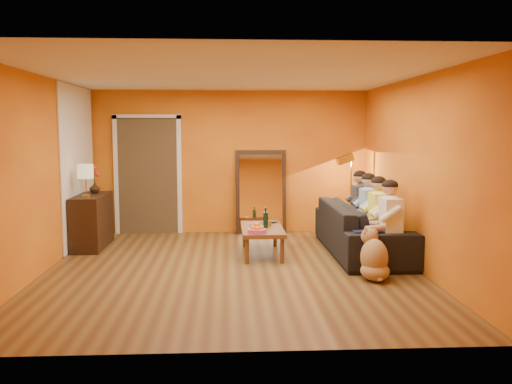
{
  "coord_description": "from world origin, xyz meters",
  "views": [
    {
      "loc": [
        -0.05,
        -7.18,
        1.88
      ],
      "look_at": [
        0.35,
        0.5,
        1.0
      ],
      "focal_mm": 38.0,
      "sensor_mm": 36.0,
      "label": 1
    }
  ],
  "objects": [
    {
      "name": "coffee_table",
      "position": [
        0.46,
        0.86,
        0.21
      ],
      "size": [
        0.62,
        1.22,
        0.42
      ],
      "primitive_type": null,
      "rotation": [
        0.0,
        0.0,
        0.0
      ],
      "color": "brown",
      "rests_on": "floor"
    },
    {
      "name": "person_mid_left",
      "position": [
        2.13,
        0.45,
        0.61
      ],
      "size": [
        0.7,
        0.44,
        1.22
      ],
      "primitive_type": null,
      "color": "#FFFE54",
      "rests_on": "sofa"
    },
    {
      "name": "tumbler",
      "position": [
        0.58,
        0.98,
        0.46
      ],
      "size": [
        0.12,
        0.12,
        0.08
      ],
      "primitive_type": "imported",
      "rotation": [
        0.0,
        0.0,
        -0.35
      ],
      "color": "#B27F3F",
      "rests_on": "coffee_table"
    },
    {
      "name": "white_accent",
      "position": [
        -2.48,
        1.75,
        1.3
      ],
      "size": [
        0.02,
        1.9,
        2.58
      ],
      "primitive_type": "cube",
      "color": "white",
      "rests_on": "wall_left"
    },
    {
      "name": "door_header",
      "position": [
        -1.5,
        2.71,
        2.12
      ],
      "size": [
        1.22,
        0.06,
        0.08
      ],
      "primitive_type": "cube",
      "color": "white",
      "rests_on": "wall_back"
    },
    {
      "name": "book_lower",
      "position": [
        0.28,
        0.66,
        0.43
      ],
      "size": [
        0.2,
        0.26,
        0.02
      ],
      "primitive_type": "imported",
      "rotation": [
        0.0,
        0.0,
        -0.11
      ],
      "color": "black",
      "rests_on": "coffee_table"
    },
    {
      "name": "flowers",
      "position": [
        -2.24,
        1.8,
        1.19
      ],
      "size": [
        0.17,
        0.17,
        0.45
      ],
      "primitive_type": null,
      "color": "red",
      "rests_on": "vase"
    },
    {
      "name": "sofa",
      "position": [
        2.0,
        0.9,
        0.38
      ],
      "size": [
        2.61,
        1.02,
        0.76
      ],
      "primitive_type": "imported",
      "rotation": [
        0.0,
        0.0,
        1.57
      ],
      "color": "black",
      "rests_on": "floor"
    },
    {
      "name": "mirror_frame",
      "position": [
        0.55,
        2.63,
        0.76
      ],
      "size": [
        0.92,
        0.27,
        1.51
      ],
      "primitive_type": "cube",
      "rotation": [
        -0.14,
        0.0,
        0.0
      ],
      "color": "black",
      "rests_on": "floor"
    },
    {
      "name": "mirror_glass",
      "position": [
        0.55,
        2.59,
        0.76
      ],
      "size": [
        0.78,
        0.21,
        1.35
      ],
      "primitive_type": "cube",
      "rotation": [
        -0.14,
        0.0,
        0.0
      ],
      "color": "white",
      "rests_on": "mirror_frame"
    },
    {
      "name": "person_far_right",
      "position": [
        2.13,
        1.55,
        0.61
      ],
      "size": [
        0.7,
        0.44,
        1.22
      ],
      "primitive_type": null,
      "color": "#313236",
      "rests_on": "sofa"
    },
    {
      "name": "laptop",
      "position": [
        0.64,
        1.21,
        0.43
      ],
      "size": [
        0.38,
        0.37,
        0.03
      ],
      "primitive_type": "imported",
      "rotation": [
        0.0,
        0.0,
        0.68
      ],
      "color": "black",
      "rests_on": "coffee_table"
    },
    {
      "name": "door_jamb_left",
      "position": [
        -2.07,
        2.71,
        1.05
      ],
      "size": [
        0.08,
        0.06,
        2.2
      ],
      "primitive_type": "cube",
      "color": "white",
      "rests_on": "wall_back"
    },
    {
      "name": "dog",
      "position": [
        1.79,
        -0.57,
        0.33
      ],
      "size": [
        0.42,
        0.6,
        0.66
      ],
      "primitive_type": null,
      "rotation": [
        0.0,
        0.0,
        0.11
      ],
      "color": "#AB854D",
      "rests_on": "floor"
    },
    {
      "name": "table_lamp",
      "position": [
        -2.24,
        1.25,
        1.1
      ],
      "size": [
        0.24,
        0.24,
        0.51
      ],
      "primitive_type": null,
      "color": "beige",
      "rests_on": "sideboard"
    },
    {
      "name": "sideboard",
      "position": [
        -2.24,
        1.55,
        0.42
      ],
      "size": [
        0.44,
        1.18,
        0.85
      ],
      "primitive_type": "cube",
      "color": "black",
      "rests_on": "floor"
    },
    {
      "name": "door_jamb_right",
      "position": [
        -0.93,
        2.71,
        1.05
      ],
      "size": [
        0.08,
        0.06,
        2.2
      ],
      "primitive_type": "cube",
      "color": "white",
      "rests_on": "wall_back"
    },
    {
      "name": "floor_lamp",
      "position": [
        2.1,
        2.12,
        0.72
      ],
      "size": [
        0.32,
        0.26,
        1.44
      ],
      "primitive_type": null,
      "rotation": [
        0.0,
        0.0,
        0.07
      ],
      "color": "#AE9433",
      "rests_on": "floor"
    },
    {
      "name": "person_far_left",
      "position": [
        2.13,
        -0.1,
        0.61
      ],
      "size": [
        0.7,
        0.44,
        1.22
      ],
      "primitive_type": null,
      "color": "white",
      "rests_on": "sofa"
    },
    {
      "name": "room_shell",
      "position": [
        0.0,
        0.37,
        1.3
      ],
      "size": [
        5.0,
        5.5,
        2.6
      ],
      "color": "brown",
      "rests_on": "ground"
    },
    {
      "name": "book_upper",
      "position": [
        0.28,
        0.65,
        0.47
      ],
      "size": [
        0.2,
        0.25,
        0.02
      ],
      "primitive_type": "imported",
      "rotation": [
        0.0,
        0.0,
        0.1
      ],
      "color": "black",
      "rests_on": "book_mid"
    },
    {
      "name": "fruit_bowl",
      "position": [
        0.36,
        0.41,
        0.5
      ],
      "size": [
        0.26,
        0.26,
        0.16
      ],
      "primitive_type": null,
      "color": "#D74C92",
      "rests_on": "coffee_table"
    },
    {
      "name": "book_mid",
      "position": [
        0.29,
        0.67,
        0.45
      ],
      "size": [
        0.19,
        0.25,
        0.02
      ],
      "primitive_type": "imported",
      "rotation": [
        0.0,
        0.0,
        -0.01
      ],
      "color": "red",
      "rests_on": "book_lower"
    },
    {
      "name": "person_mid_right",
      "position": [
        2.13,
        1.0,
        0.61
      ],
      "size": [
        0.7,
        0.44,
        1.22
      ],
      "primitive_type": null,
      "color": "#8EB6DB",
      "rests_on": "sofa"
    },
    {
      "name": "vase",
      "position": [
        -2.24,
        1.8,
        0.94
      ],
      "size": [
        0.17,
        0.17,
        0.18
      ],
      "primitive_type": "imported",
      "color": "black",
      "rests_on": "sideboard"
    },
    {
      "name": "wine_bottle",
      "position": [
        0.51,
        0.81,
        0.58
      ],
      "size": [
        0.07,
        0.07,
        0.31
      ],
      "primitive_type": "cylinder",
      "color": "black",
      "rests_on": "coffee_table"
    },
    {
      "name": "doorway_recess",
      "position": [
        -1.5,
        2.83,
        1.05
      ],
      "size": [
        1.06,
        0.3,
        2.1
      ],
      "primitive_type": "cube",
      "color": "#3F2D19",
      "rests_on": "floor"
    }
  ]
}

